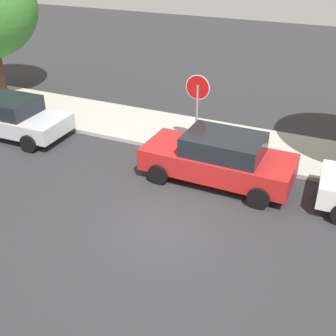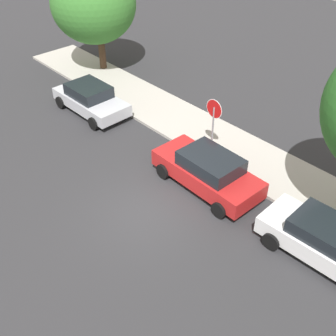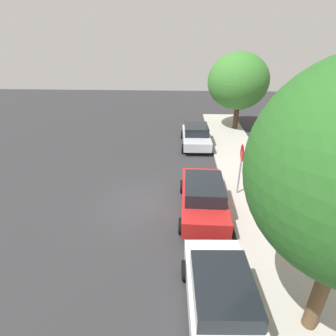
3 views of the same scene
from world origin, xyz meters
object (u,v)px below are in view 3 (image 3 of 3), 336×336
at_px(stop_sign, 241,161).
at_px(parked_car_silver, 196,135).
at_px(parked_car_red, 203,196).
at_px(street_tree_mid_block, 238,81).
at_px(parked_car_white, 223,305).

height_order(stop_sign, parked_car_silver, stop_sign).
relative_size(stop_sign, parked_car_red, 0.59).
distance_m(stop_sign, parked_car_silver, 7.04).
distance_m(stop_sign, parked_car_red, 2.53).
xyz_separation_m(stop_sign, street_tree_mid_block, (-10.74, 1.62, 2.04)).
bearing_deg(parked_car_silver, parked_car_red, -0.37).
distance_m(parked_car_red, parked_car_white, 5.17).
height_order(parked_car_red, parked_car_white, parked_car_red).
height_order(parked_car_white, parked_car_silver, parked_car_silver).
bearing_deg(stop_sign, street_tree_mid_block, 171.42).
distance_m(parked_car_white, parked_car_silver, 13.31).
bearing_deg(parked_car_red, street_tree_mid_block, 164.34).
xyz_separation_m(parked_car_red, parked_car_silver, (-8.15, 0.05, -0.05)).
height_order(parked_car_red, street_tree_mid_block, street_tree_mid_block).
bearing_deg(parked_car_white, stop_sign, 165.95).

